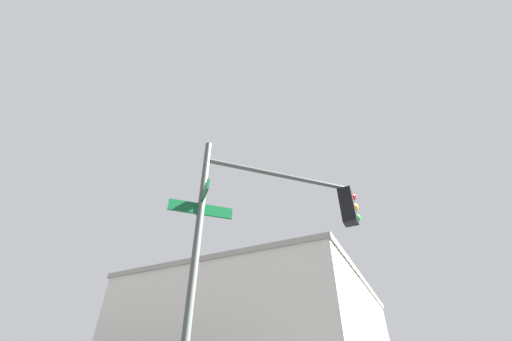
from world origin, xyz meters
name	(u,v)px	position (x,y,z in m)	size (l,w,h in m)	color
traffic_signal_near	(279,223)	(-5.93, -5.70, 3.67)	(2.72, 2.78, 5.16)	#474C47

